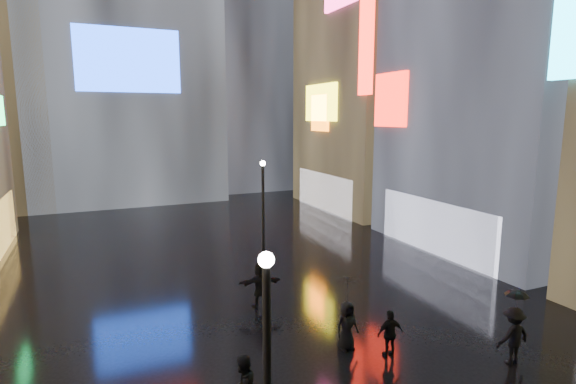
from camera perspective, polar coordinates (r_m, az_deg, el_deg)
ground at (r=24.08m, az=-7.73°, el=-8.86°), size 140.00×140.00×0.00m
building_right_far at (r=39.42m, az=11.50°, el=18.74°), size 10.28×12.00×28.00m
tower_flank_right at (r=51.22m, az=-6.39°, el=20.13°), size 12.00×12.00×34.00m
lamp_near at (r=9.01m, az=-2.67°, el=-21.41°), size 0.30×0.30×5.20m
lamp_far at (r=24.87m, az=-3.18°, el=-1.18°), size 0.30×0.30×5.20m
pedestrian_2 at (r=16.11m, az=26.67°, el=-15.99°), size 1.20×0.73×1.80m
pedestrian_3 at (r=15.31m, az=12.84°, el=-17.11°), size 0.93×0.46×1.53m
pedestrian_4 at (r=15.47m, az=7.49°, el=-16.46°), size 0.83×0.57×1.63m
pedestrian_5 at (r=18.34m, az=-3.47°, el=-11.68°), size 1.80×0.79×1.87m
umbrella_1 at (r=15.65m, az=27.01°, el=-12.00°), size 0.76×0.76×0.60m
umbrella_2 at (r=14.96m, az=7.60°, el=-12.17°), size 1.03×1.05×0.87m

